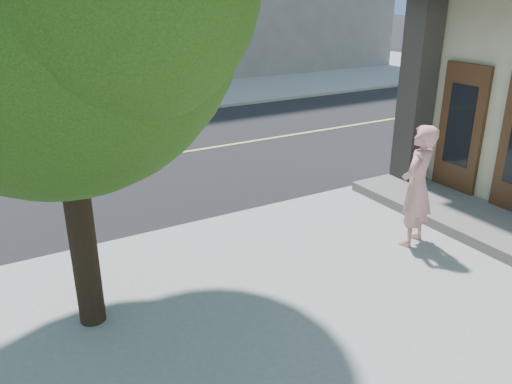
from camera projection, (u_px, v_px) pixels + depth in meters
sidewalk_ne at (183, 62)px, 30.91m from camera, size 29.00×25.00×0.12m
man_on_phone at (417, 186)px, 8.38m from camera, size 0.87×0.72×2.04m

